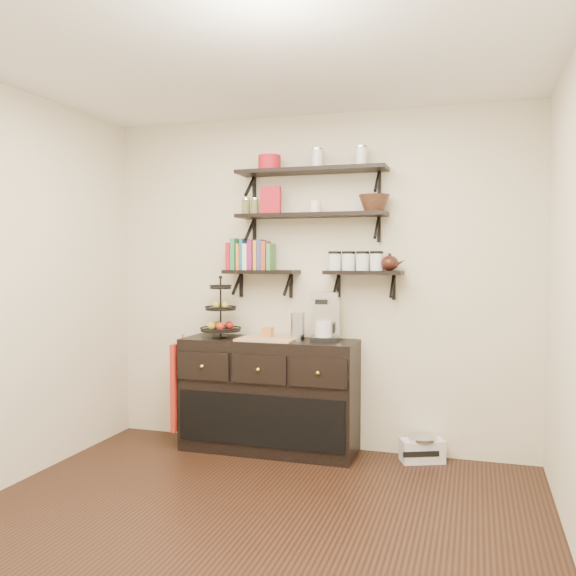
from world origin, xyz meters
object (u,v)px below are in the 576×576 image
(sideboard, at_px, (269,395))
(coffee_maker, at_px, (325,318))
(radio, at_px, (422,450))
(fruit_stand, at_px, (221,317))

(sideboard, xyz_separation_m, coffee_maker, (0.45, 0.03, 0.63))
(sideboard, relative_size, radio, 3.93)
(sideboard, bearing_deg, coffee_maker, 3.32)
(fruit_stand, bearing_deg, coffee_maker, 1.51)
(coffee_maker, height_order, radio, coffee_maker)
(coffee_maker, bearing_deg, sideboard, 173.82)
(sideboard, bearing_deg, radio, 4.00)
(coffee_maker, xyz_separation_m, radio, (0.75, 0.06, -0.99))
(fruit_stand, xyz_separation_m, radio, (1.61, 0.08, -0.97))
(fruit_stand, distance_m, coffee_maker, 0.87)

